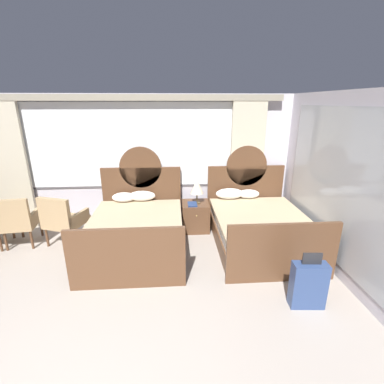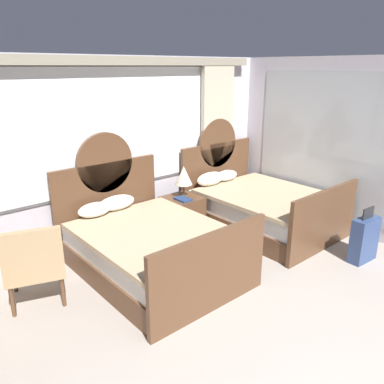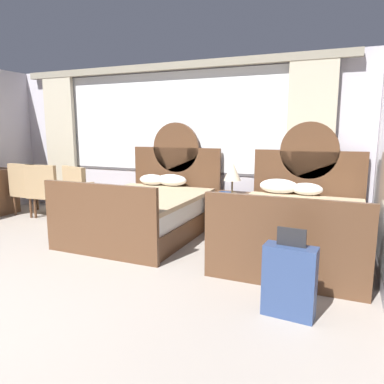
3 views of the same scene
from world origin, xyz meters
name	(u,v)px [view 3 (image 3 of 3)]	position (x,y,z in m)	size (l,w,h in m)	color
wall_back_window	(170,137)	(0.00, 4.16, 1.44)	(6.61, 0.22, 2.70)	silver
bed_near_window	(147,211)	(0.18, 3.00, 0.36)	(1.63, 2.25, 1.69)	brown
bed_near_mirror	(297,226)	(2.39, 3.00, 0.36)	(1.63, 2.25, 1.69)	brown
nightstand_between_beds	(230,212)	(1.29, 3.69, 0.29)	(0.55, 0.57, 0.58)	brown
table_lamp_on_nightstand	(232,171)	(1.32, 3.68, 0.93)	(0.27, 0.27, 0.50)	brown
book_on_nightstand	(224,193)	(1.22, 3.58, 0.60)	(0.18, 0.26, 0.03)	navy
armchair_by_window_left	(84,192)	(-1.18, 3.24, 0.52)	(0.78, 0.78, 0.96)	tan
armchair_by_window_centre	(48,189)	(-2.00, 3.23, 0.52)	(0.68, 0.68, 0.96)	tan
armchair_by_window_right	(31,187)	(-2.40, 3.23, 0.52)	(0.63, 0.63, 0.96)	tan
suitcase_on_floor	(289,281)	(2.54, 1.33, 0.32)	(0.45, 0.22, 0.78)	navy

